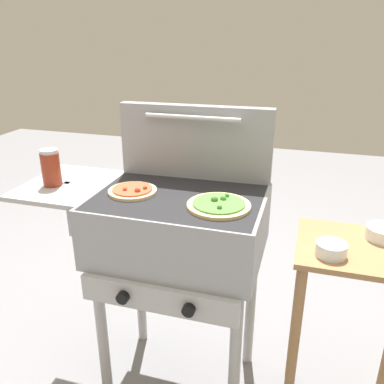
{
  "coord_description": "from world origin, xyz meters",
  "views": [
    {
      "loc": [
        0.45,
        -1.33,
        1.48
      ],
      "look_at": [
        0.05,
        0.0,
        0.92
      ],
      "focal_mm": 37.91,
      "sensor_mm": 36.0,
      "label": 1
    }
  ],
  "objects_px": {
    "grill": "(176,230)",
    "pizza_veggie": "(219,205)",
    "topping_bowl_far": "(383,233)",
    "pizza_pepperoni": "(133,191)",
    "sauce_jar": "(51,168)",
    "topping_bowl_middle": "(331,250)",
    "prep_table": "(353,302)"
  },
  "relations": [
    {
      "from": "grill",
      "to": "pizza_veggie",
      "type": "relative_size",
      "value": 4.27
    },
    {
      "from": "pizza_veggie",
      "to": "topping_bowl_far",
      "type": "distance_m",
      "value": 0.59
    },
    {
      "from": "pizza_pepperoni",
      "to": "sauce_jar",
      "type": "xyz_separation_m",
      "value": [
        -0.34,
        -0.02,
        0.06
      ]
    },
    {
      "from": "pizza_veggie",
      "to": "pizza_pepperoni",
      "type": "relative_size",
      "value": 1.21
    },
    {
      "from": "topping_bowl_middle",
      "to": "prep_table",
      "type": "bearing_deg",
      "value": 39.52
    },
    {
      "from": "sauce_jar",
      "to": "prep_table",
      "type": "relative_size",
      "value": 0.19
    },
    {
      "from": "prep_table",
      "to": "topping_bowl_far",
      "type": "xyz_separation_m",
      "value": [
        0.07,
        0.08,
        0.25
      ]
    },
    {
      "from": "pizza_veggie",
      "to": "pizza_pepperoni",
      "type": "xyz_separation_m",
      "value": [
        -0.34,
        0.04,
        -0.0
      ]
    },
    {
      "from": "pizza_pepperoni",
      "to": "topping_bowl_middle",
      "type": "xyz_separation_m",
      "value": [
        0.73,
        -0.07,
        -0.1
      ]
    },
    {
      "from": "topping_bowl_middle",
      "to": "sauce_jar",
      "type": "bearing_deg",
      "value": 177.31
    },
    {
      "from": "topping_bowl_far",
      "to": "pizza_pepperoni",
      "type": "bearing_deg",
      "value": -173.34
    },
    {
      "from": "pizza_pepperoni",
      "to": "topping_bowl_far",
      "type": "height_order",
      "value": "pizza_pepperoni"
    },
    {
      "from": "pizza_veggie",
      "to": "topping_bowl_middle",
      "type": "xyz_separation_m",
      "value": [
        0.39,
        -0.03,
        -0.1
      ]
    },
    {
      "from": "sauce_jar",
      "to": "pizza_pepperoni",
      "type": "bearing_deg",
      "value": 2.61
    },
    {
      "from": "topping_bowl_far",
      "to": "sauce_jar",
      "type": "bearing_deg",
      "value": -174.44
    },
    {
      "from": "pizza_veggie",
      "to": "grill",
      "type": "bearing_deg",
      "value": 162.44
    },
    {
      "from": "pizza_pepperoni",
      "to": "sauce_jar",
      "type": "relative_size",
      "value": 1.26
    },
    {
      "from": "grill",
      "to": "pizza_pepperoni",
      "type": "bearing_deg",
      "value": -173.45
    },
    {
      "from": "topping_bowl_far",
      "to": "topping_bowl_middle",
      "type": "distance_m",
      "value": 0.25
    },
    {
      "from": "pizza_pepperoni",
      "to": "sauce_jar",
      "type": "height_order",
      "value": "sauce_jar"
    },
    {
      "from": "topping_bowl_middle",
      "to": "pizza_veggie",
      "type": "bearing_deg",
      "value": 175.92
    },
    {
      "from": "topping_bowl_far",
      "to": "topping_bowl_middle",
      "type": "relative_size",
      "value": 1.18
    },
    {
      "from": "sauce_jar",
      "to": "prep_table",
      "type": "height_order",
      "value": "sauce_jar"
    },
    {
      "from": "pizza_pepperoni",
      "to": "prep_table",
      "type": "xyz_separation_m",
      "value": [
        0.84,
        0.02,
        -0.35
      ]
    },
    {
      "from": "grill",
      "to": "topping_bowl_middle",
      "type": "height_order",
      "value": "grill"
    },
    {
      "from": "pizza_veggie",
      "to": "topping_bowl_middle",
      "type": "height_order",
      "value": "pizza_veggie"
    },
    {
      "from": "topping_bowl_far",
      "to": "topping_bowl_middle",
      "type": "xyz_separation_m",
      "value": [
        -0.18,
        -0.17,
        0.0
      ]
    },
    {
      "from": "pizza_pepperoni",
      "to": "topping_bowl_far",
      "type": "relative_size",
      "value": 1.56
    },
    {
      "from": "pizza_pepperoni",
      "to": "topping_bowl_middle",
      "type": "height_order",
      "value": "pizza_pepperoni"
    },
    {
      "from": "pizza_veggie",
      "to": "sauce_jar",
      "type": "bearing_deg",
      "value": 178.1
    },
    {
      "from": "topping_bowl_far",
      "to": "topping_bowl_middle",
      "type": "bearing_deg",
      "value": -136.14
    },
    {
      "from": "pizza_veggie",
      "to": "prep_table",
      "type": "bearing_deg",
      "value": 7.09
    }
  ]
}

